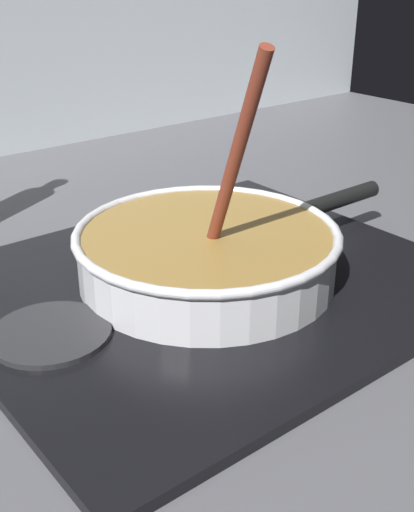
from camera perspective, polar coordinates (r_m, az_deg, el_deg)
name	(u,v)px	position (r m, az deg, el deg)	size (l,w,h in m)	color
ground	(160,393)	(0.63, -4.16, -11.96)	(2.40, 1.60, 0.04)	#4C4C51
hob_plate	(207,283)	(0.76, 0.00, -2.41)	(0.56, 0.48, 0.01)	black
burner_ring	(207,276)	(0.76, 0.00, -1.74)	(0.20, 0.20, 0.01)	#592D0C
spare_burner	(51,333)	(0.67, -13.63, -6.63)	(0.12, 0.12, 0.01)	#262628
cooking_pan	(208,252)	(0.74, 0.10, 0.39)	(0.45, 0.31, 0.28)	silver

